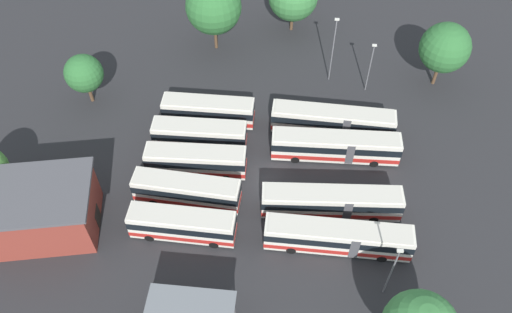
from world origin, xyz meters
The scene contains 17 objects.
ground_plane centered at (0.00, 0.00, 0.00)m, with size 93.92×93.92×0.00m, color #28282B.
bus_row0_slot0 centered at (-7.60, -7.89, 1.88)m, with size 14.75×3.13×3.56m.
bus_row0_slot1 centered at (-7.88, -3.83, 1.88)m, with size 14.71×2.84×3.56m.
bus_row0_slot3 centered at (-7.37, 4.03, 1.88)m, with size 14.78×3.34×3.56m.
bus_row0_slot4 centered at (-7.99, 8.29, 1.88)m, with size 14.70×2.76×3.56m.
bus_row1_slot0 centered at (7.54, -8.24, 1.88)m, with size 11.15×2.63×3.56m.
bus_row1_slot1 centered at (7.98, -4.22, 1.88)m, with size 10.96×2.66×3.56m.
bus_row1_slot2 centered at (7.77, -0.28, 1.88)m, with size 11.32×2.81×3.56m.
bus_row1_slot3 centered at (8.07, 3.90, 1.88)m, with size 11.64×3.30×3.56m.
bus_row1_slot4 centered at (7.77, 8.16, 1.88)m, with size 10.94×2.87×3.56m.
depot_building centered at (22.22, 8.50, 3.03)m, with size 12.76×10.06×6.02m.
lamp_post_near_entrance centered at (-12.41, 12.84, 4.37)m, with size 0.56×0.28×7.91m.
lamp_post_far_corner centered at (-12.06, -15.83, 4.08)m, with size 0.56×0.28×7.34m.
lamp_post_by_building centered at (-7.28, -17.49, 5.23)m, with size 0.56×0.28×9.61m.
tree_northwest centered at (-21.14, -17.94, 5.85)m, with size 6.34×6.34×9.04m.
tree_west_edge centered at (23.16, -10.67, 4.54)m, with size 4.76×4.76×6.93m.
tree_northeast centered at (8.71, -22.93, 6.75)m, with size 7.51×7.51×10.52m.
Camera 1 is at (-2.19, 35.91, 46.35)m, focal length 36.26 mm.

